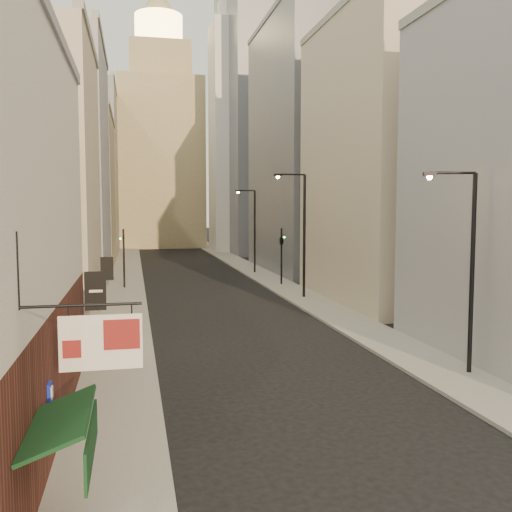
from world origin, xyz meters
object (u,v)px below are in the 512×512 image
(white_tower, at_px, (238,129))
(traffic_light_left, at_px, (124,248))
(traffic_light_right, at_px, (282,242))
(streetlamp_far, at_px, (253,226))
(clock_tower, at_px, (160,144))
(streetlamp_mid, at_px, (301,228))
(streetlamp_near, at_px, (467,261))

(white_tower, relative_size, traffic_light_left, 8.30)
(white_tower, height_order, traffic_light_right, white_tower)
(streetlamp_far, height_order, traffic_light_left, streetlamp_far)
(clock_tower, distance_m, streetlamp_far, 46.21)
(streetlamp_far, bearing_deg, streetlamp_mid, -105.55)
(white_tower, relative_size, streetlamp_far, 4.88)
(traffic_light_right, bearing_deg, white_tower, -102.23)
(white_tower, bearing_deg, clock_tower, 128.16)
(clock_tower, distance_m, streetlamp_near, 81.58)
(white_tower, xyz_separation_m, streetlamp_far, (-3.96, -29.85, -13.75))
(streetlamp_near, height_order, streetlamp_mid, streetlamp_mid)
(streetlamp_far, distance_m, traffic_light_left, 15.27)
(streetlamp_far, xyz_separation_m, traffic_light_right, (0.59, -9.21, -1.05))
(white_tower, xyz_separation_m, streetlamp_mid, (-3.74, -46.14, -13.34))
(traffic_light_right, bearing_deg, streetlamp_far, -93.61)
(clock_tower, distance_m, traffic_light_right, 55.36)
(clock_tower, relative_size, streetlamp_near, 5.48)
(streetlamp_near, xyz_separation_m, streetlamp_mid, (-0.88, 20.00, 0.59))
(streetlamp_near, distance_m, traffic_light_left, 31.13)
(white_tower, bearing_deg, streetlamp_far, -97.56)
(clock_tower, height_order, streetlamp_mid, clock_tower)
(white_tower, distance_m, traffic_light_right, 41.90)
(streetlamp_near, bearing_deg, clock_tower, 106.88)
(streetlamp_far, bearing_deg, clock_tower, 82.79)
(traffic_light_left, xyz_separation_m, traffic_light_right, (13.27, -0.80, 0.37))
(white_tower, distance_m, traffic_light_left, 44.39)
(streetlamp_mid, bearing_deg, traffic_light_right, 86.60)
(clock_tower, bearing_deg, traffic_light_left, -96.16)
(streetlamp_mid, xyz_separation_m, traffic_light_left, (-12.89, 7.89, -1.83))
(white_tower, xyz_separation_m, streetlamp_near, (-2.86, -66.14, -13.93))
(clock_tower, xyz_separation_m, streetlamp_mid, (7.26, -60.14, -12.37))
(clock_tower, height_order, traffic_light_left, clock_tower)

